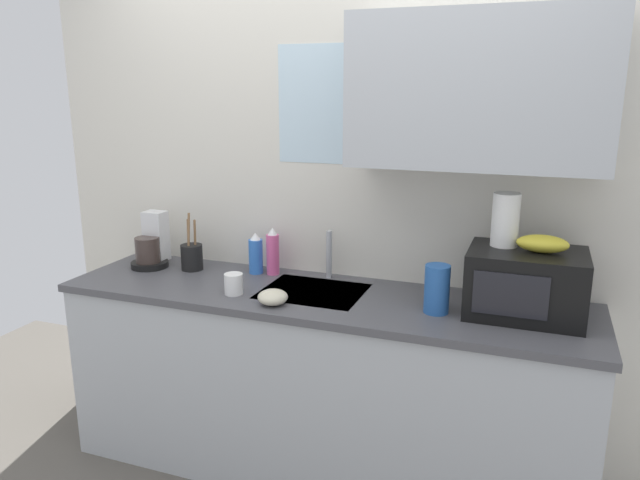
{
  "coord_description": "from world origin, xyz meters",
  "views": [
    {
      "loc": [
        0.89,
        -2.41,
        1.81
      ],
      "look_at": [
        0.0,
        0.0,
        1.15
      ],
      "focal_mm": 33.73,
      "sensor_mm": 36.0,
      "label": 1
    }
  ],
  "objects_px": {
    "microwave": "(526,283)",
    "cereal_canister": "(437,289)",
    "banana_bunch": "(543,244)",
    "coffee_maker": "(152,246)",
    "mug_white": "(234,284)",
    "dish_soap_bottle_pink": "(273,252)",
    "utensil_crock": "(192,256)",
    "dish_soap_bottle_blue": "(256,254)",
    "small_bowl": "(273,297)",
    "paper_towel_roll": "(505,220)"
  },
  "relations": [
    {
      "from": "paper_towel_roll",
      "to": "utensil_crock",
      "type": "xyz_separation_m",
      "value": [
        -1.51,
        0.02,
        -0.31
      ]
    },
    {
      "from": "microwave",
      "to": "cereal_canister",
      "type": "height_order",
      "value": "microwave"
    },
    {
      "from": "cereal_canister",
      "to": "utensil_crock",
      "type": "height_order",
      "value": "utensil_crock"
    },
    {
      "from": "paper_towel_roll",
      "to": "coffee_maker",
      "type": "relative_size",
      "value": 0.79
    },
    {
      "from": "paper_towel_roll",
      "to": "utensil_crock",
      "type": "distance_m",
      "value": 1.54
    },
    {
      "from": "banana_bunch",
      "to": "small_bowl",
      "type": "height_order",
      "value": "banana_bunch"
    },
    {
      "from": "dish_soap_bottle_pink",
      "to": "utensil_crock",
      "type": "xyz_separation_m",
      "value": [
        -0.42,
        -0.07,
        -0.04
      ]
    },
    {
      "from": "paper_towel_roll",
      "to": "dish_soap_bottle_blue",
      "type": "xyz_separation_m",
      "value": [
        -1.18,
        0.08,
        -0.28
      ]
    },
    {
      "from": "banana_bunch",
      "to": "mug_white",
      "type": "bearing_deg",
      "value": -171.58
    },
    {
      "from": "microwave",
      "to": "dish_soap_bottle_pink",
      "type": "distance_m",
      "value": 1.2
    },
    {
      "from": "cereal_canister",
      "to": "microwave",
      "type": "bearing_deg",
      "value": 16.17
    },
    {
      "from": "cereal_canister",
      "to": "mug_white",
      "type": "height_order",
      "value": "cereal_canister"
    },
    {
      "from": "coffee_maker",
      "to": "utensil_crock",
      "type": "bearing_deg",
      "value": 2.84
    },
    {
      "from": "dish_soap_bottle_pink",
      "to": "utensil_crock",
      "type": "distance_m",
      "value": 0.43
    },
    {
      "from": "dish_soap_bottle_pink",
      "to": "mug_white",
      "type": "bearing_deg",
      "value": -96.82
    },
    {
      "from": "utensil_crock",
      "to": "dish_soap_bottle_blue",
      "type": "bearing_deg",
      "value": 10.31
    },
    {
      "from": "coffee_maker",
      "to": "mug_white",
      "type": "relative_size",
      "value": 2.95
    },
    {
      "from": "paper_towel_roll",
      "to": "mug_white",
      "type": "xyz_separation_m",
      "value": [
        -1.13,
        -0.24,
        -0.33
      ]
    },
    {
      "from": "microwave",
      "to": "utensil_crock",
      "type": "relative_size",
      "value": 1.54
    },
    {
      "from": "dish_soap_bottle_blue",
      "to": "utensil_crock",
      "type": "relative_size",
      "value": 0.69
    },
    {
      "from": "utensil_crock",
      "to": "dish_soap_bottle_pink",
      "type": "bearing_deg",
      "value": 10.14
    },
    {
      "from": "small_bowl",
      "to": "dish_soap_bottle_pink",
      "type": "bearing_deg",
      "value": 114.52
    },
    {
      "from": "cereal_canister",
      "to": "utensil_crock",
      "type": "relative_size",
      "value": 0.68
    },
    {
      "from": "dish_soap_bottle_pink",
      "to": "utensil_crock",
      "type": "bearing_deg",
      "value": -169.86
    },
    {
      "from": "coffee_maker",
      "to": "mug_white",
      "type": "xyz_separation_m",
      "value": [
        0.61,
        -0.25,
        -0.06
      ]
    },
    {
      "from": "banana_bunch",
      "to": "small_bowl",
      "type": "relative_size",
      "value": 1.54
    },
    {
      "from": "dish_soap_bottle_pink",
      "to": "mug_white",
      "type": "distance_m",
      "value": 0.34
    },
    {
      "from": "microwave",
      "to": "dish_soap_bottle_pink",
      "type": "height_order",
      "value": "microwave"
    },
    {
      "from": "microwave",
      "to": "mug_white",
      "type": "distance_m",
      "value": 1.25
    },
    {
      "from": "dish_soap_bottle_pink",
      "to": "mug_white",
      "type": "height_order",
      "value": "dish_soap_bottle_pink"
    },
    {
      "from": "microwave",
      "to": "paper_towel_roll",
      "type": "bearing_deg",
      "value": 152.62
    },
    {
      "from": "banana_bunch",
      "to": "mug_white",
      "type": "relative_size",
      "value": 2.11
    },
    {
      "from": "dish_soap_bottle_pink",
      "to": "small_bowl",
      "type": "bearing_deg",
      "value": -65.48
    },
    {
      "from": "coffee_maker",
      "to": "banana_bunch",
      "type": "bearing_deg",
      "value": -1.77
    },
    {
      "from": "dish_soap_bottle_pink",
      "to": "small_bowl",
      "type": "xyz_separation_m",
      "value": [
        0.18,
        -0.39,
        -0.08
      ]
    },
    {
      "from": "utensil_crock",
      "to": "microwave",
      "type": "bearing_deg",
      "value": -2.53
    },
    {
      "from": "banana_bunch",
      "to": "mug_white",
      "type": "distance_m",
      "value": 1.32
    },
    {
      "from": "cereal_canister",
      "to": "banana_bunch",
      "type": "bearing_deg",
      "value": 14.38
    },
    {
      "from": "coffee_maker",
      "to": "cereal_canister",
      "type": "xyz_separation_m",
      "value": [
        1.5,
        -0.16,
        -0.0
      ]
    },
    {
      "from": "banana_bunch",
      "to": "coffee_maker",
      "type": "xyz_separation_m",
      "value": [
        -1.89,
        0.06,
        -0.2
      ]
    },
    {
      "from": "cereal_canister",
      "to": "dish_soap_bottle_pink",
      "type": "bearing_deg",
      "value": 163.99
    },
    {
      "from": "coffee_maker",
      "to": "mug_white",
      "type": "bearing_deg",
      "value": -22.18
    },
    {
      "from": "cereal_canister",
      "to": "small_bowl",
      "type": "height_order",
      "value": "cereal_canister"
    },
    {
      "from": "microwave",
      "to": "paper_towel_roll",
      "type": "distance_m",
      "value": 0.27
    },
    {
      "from": "coffee_maker",
      "to": "utensil_crock",
      "type": "relative_size",
      "value": 0.94
    },
    {
      "from": "cereal_canister",
      "to": "dish_soap_bottle_blue",
      "type": "bearing_deg",
      "value": 166.24
    },
    {
      "from": "microwave",
      "to": "coffee_maker",
      "type": "relative_size",
      "value": 1.64
    },
    {
      "from": "microwave",
      "to": "cereal_canister",
      "type": "relative_size",
      "value": 2.27
    },
    {
      "from": "dish_soap_bottle_pink",
      "to": "small_bowl",
      "type": "distance_m",
      "value": 0.44
    },
    {
      "from": "dish_soap_bottle_pink",
      "to": "mug_white",
      "type": "relative_size",
      "value": 2.49
    }
  ]
}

